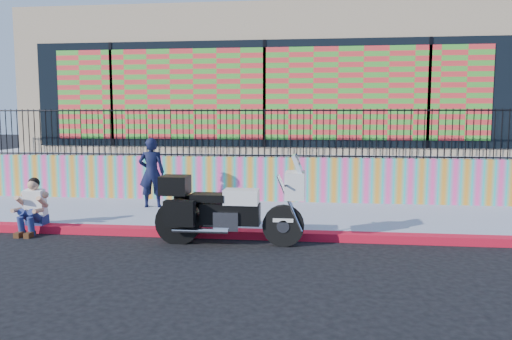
# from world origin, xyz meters

# --- Properties ---
(ground) EXTENTS (90.00, 90.00, 0.00)m
(ground) POSITION_xyz_m (0.00, 0.00, 0.00)
(ground) COLOR black
(ground) RESTS_ON ground
(red_curb) EXTENTS (16.00, 0.30, 0.15)m
(red_curb) POSITION_xyz_m (0.00, 0.00, 0.07)
(red_curb) COLOR #B50C20
(red_curb) RESTS_ON ground
(sidewalk) EXTENTS (16.00, 3.00, 0.15)m
(sidewalk) POSITION_xyz_m (0.00, 1.65, 0.07)
(sidewalk) COLOR gray
(sidewalk) RESTS_ON ground
(mural_wall) EXTENTS (16.00, 0.20, 1.10)m
(mural_wall) POSITION_xyz_m (0.00, 3.25, 0.70)
(mural_wall) COLOR #F84192
(mural_wall) RESTS_ON sidewalk
(metal_fence) EXTENTS (15.80, 0.04, 1.20)m
(metal_fence) POSITION_xyz_m (0.00, 3.25, 1.85)
(metal_fence) COLOR black
(metal_fence) RESTS_ON mural_wall
(elevated_platform) EXTENTS (16.00, 10.00, 1.25)m
(elevated_platform) POSITION_xyz_m (0.00, 8.35, 0.62)
(elevated_platform) COLOR gray
(elevated_platform) RESTS_ON ground
(storefront_building) EXTENTS (14.00, 8.06, 4.00)m
(storefront_building) POSITION_xyz_m (0.00, 8.13, 3.25)
(storefront_building) COLOR tan
(storefront_building) RESTS_ON elevated_platform
(police_motorcycle) EXTENTS (2.62, 0.87, 1.63)m
(police_motorcycle) POSITION_xyz_m (-0.18, -0.50, 0.68)
(police_motorcycle) COLOR black
(police_motorcycle) RESTS_ON ground
(police_officer) EXTENTS (0.65, 0.49, 1.63)m
(police_officer) POSITION_xyz_m (-2.43, 2.08, 0.96)
(police_officer) COLOR black
(police_officer) RESTS_ON sidewalk
(seated_man) EXTENTS (0.54, 0.71, 1.06)m
(seated_man) POSITION_xyz_m (-4.09, -0.18, 0.45)
(seated_man) COLOR navy
(seated_man) RESTS_ON ground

